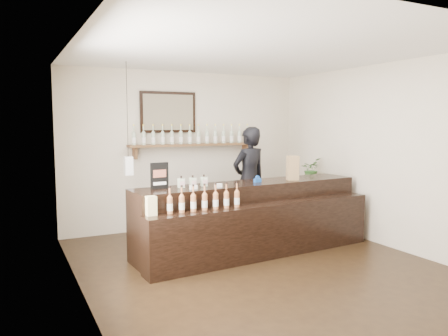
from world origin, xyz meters
name	(u,v)px	position (x,y,z in m)	size (l,w,h in m)	color
ground	(257,264)	(0.00, 0.00, 0.00)	(5.00, 5.00, 0.00)	black
room_shell	(258,138)	(0.00, 0.00, 1.70)	(5.00, 5.00, 5.00)	beige
back_wall_decor	(182,131)	(-0.14, 2.37, 1.75)	(2.66, 0.96, 1.69)	brown
counter	(254,219)	(0.29, 0.57, 0.47)	(3.64, 1.18, 1.18)	black
promo_sign	(159,176)	(-1.11, 0.70, 1.19)	(0.26, 0.04, 0.36)	black
paper_bag	(293,168)	(1.03, 0.64, 1.20)	(0.21, 0.18, 0.38)	olive
tape_dispenser	(258,180)	(0.42, 0.68, 1.05)	(0.12, 0.06, 0.10)	#174BA1
side_cabinet	(310,203)	(2.00, 1.44, 0.43)	(0.51, 0.64, 0.85)	brown
potted_plant	(311,169)	(2.00, 1.44, 1.05)	(0.36, 0.32, 0.40)	#315F26
shopkeeper	(249,173)	(0.77, 1.55, 1.03)	(0.75, 0.49, 2.07)	black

